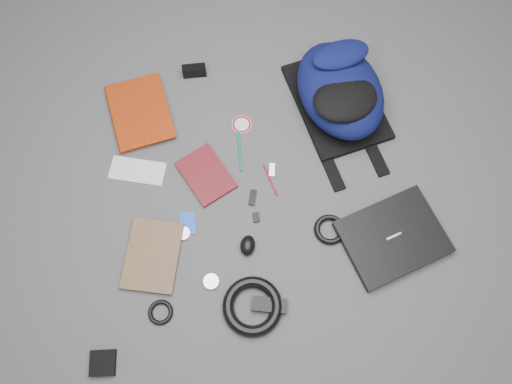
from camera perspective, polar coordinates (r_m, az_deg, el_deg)
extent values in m
plane|color=#4F4F51|center=(1.79, 0.00, -0.22)|extent=(4.00, 4.00, 0.00)
cube|color=black|center=(1.79, 15.35, -5.01)|extent=(0.39, 0.33, 0.03)
imported|color=maroon|center=(1.98, -16.16, 7.90)|extent=(0.25, 0.31, 0.03)
imported|color=#C4830E|center=(1.78, -14.59, -6.71)|extent=(0.25, 0.29, 0.02)
cube|color=silver|center=(1.88, -13.40, 2.39)|extent=(0.22, 0.16, 0.00)
cube|color=#4B0E13|center=(1.82, -5.74, 1.96)|extent=(0.21, 0.24, 0.02)
cube|color=black|center=(2.01, -7.07, 13.59)|extent=(0.09, 0.04, 0.05)
cylinder|color=silver|center=(1.91, -1.65, 7.71)|extent=(0.08, 0.08, 0.00)
cylinder|color=#0C7360|center=(1.85, -1.88, 4.70)|extent=(0.03, 0.16, 0.01)
cylinder|color=maroon|center=(1.81, 1.62, 1.43)|extent=(0.03, 0.13, 0.01)
cube|color=blue|center=(1.77, -7.81, -3.55)|extent=(0.06, 0.09, 0.00)
cube|color=black|center=(1.78, -0.39, -0.64)|extent=(0.04, 0.06, 0.01)
cube|color=silver|center=(1.82, 1.83, 2.52)|extent=(0.03, 0.05, 0.01)
cube|color=black|center=(1.76, 0.02, -2.92)|extent=(0.02, 0.04, 0.01)
ellipsoid|color=black|center=(1.72, -0.95, -6.12)|extent=(0.07, 0.08, 0.04)
cylinder|color=#A3A3A5|center=(1.76, -8.31, -4.71)|extent=(0.05, 0.05, 0.01)
cylinder|color=#AEAEB0|center=(1.71, -5.15, -10.15)|extent=(0.06, 0.06, 0.01)
torus|color=black|center=(1.76, 8.42, -4.27)|extent=(0.12, 0.12, 0.02)
cube|color=black|center=(1.69, 1.52, -12.78)|extent=(0.12, 0.08, 0.03)
torus|color=black|center=(1.68, -0.41, -12.93)|extent=(0.20, 0.20, 0.04)
cube|color=black|center=(1.75, -17.10, -18.17)|extent=(0.09, 0.09, 0.02)
torus|color=black|center=(1.72, -10.85, -13.35)|extent=(0.10, 0.10, 0.02)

